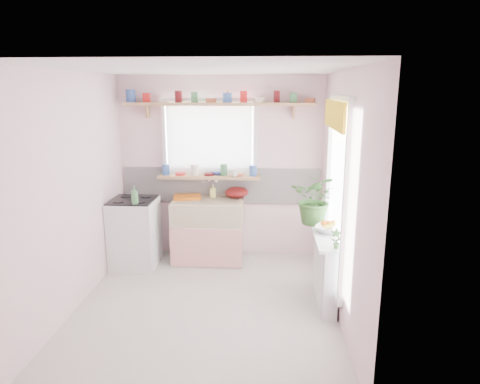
{
  "coord_description": "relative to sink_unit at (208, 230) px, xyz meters",
  "views": [
    {
      "loc": [
        0.64,
        -4.22,
        2.32
      ],
      "look_at": [
        0.33,
        0.55,
        1.16
      ],
      "focal_mm": 32.0,
      "sensor_mm": 36.0,
      "label": 1
    }
  ],
  "objects": [
    {
      "name": "colander",
      "position": [
        0.38,
        0.21,
        0.49
      ],
      "size": [
        0.33,
        0.33,
        0.15
      ],
      "primitive_type": "ellipsoid",
      "rotation": [
        0.0,
        0.0,
        -0.01
      ],
      "color": "#611011",
      "rests_on": "sink_unit"
    },
    {
      "name": "room",
      "position": [
        0.81,
        -0.43,
        0.94
      ],
      "size": [
        3.2,
        3.2,
        3.2
      ],
      "color": "beige",
      "rests_on": "ground"
    },
    {
      "name": "shelf_vase",
      "position": [
        0.26,
        0.24,
        1.78
      ],
      "size": [
        0.17,
        0.17,
        0.15
      ],
      "primitive_type": "imported",
      "rotation": [
        0.0,
        0.0,
        0.27
      ],
      "color": "#98592E",
      "rests_on": "pine_shelf"
    },
    {
      "name": "fruit",
      "position": [
        1.49,
        -0.99,
        0.44
      ],
      "size": [
        0.2,
        0.14,
        0.1
      ],
      "color": "orange",
      "rests_on": "fruit_bowl"
    },
    {
      "name": "pine_shelf",
      "position": [
        0.15,
        0.18,
        1.69
      ],
      "size": [
        2.52,
        0.24,
        0.04
      ],
      "primitive_type": "cube",
      "color": "tan",
      "rests_on": "room"
    },
    {
      "name": "radiator_ledge",
      "position": [
        1.45,
        -1.09,
        -0.03
      ],
      "size": [
        0.22,
        0.95,
        0.78
      ],
      "color": "white",
      "rests_on": "ground"
    },
    {
      "name": "jade_plant",
      "position": [
        1.36,
        -0.69,
        0.64
      ],
      "size": [
        0.67,
        0.63,
        0.6
      ],
      "primitive_type": "imported",
      "rotation": [
        0.0,
        0.0,
        -0.35
      ],
      "color": "#305C25",
      "rests_on": "radiator_ledge"
    },
    {
      "name": "cooker_bottle",
      "position": [
        -0.85,
        -0.46,
        0.6
      ],
      "size": [
        0.11,
        0.11,
        0.23
      ],
      "primitive_type": "imported",
      "rotation": [
        0.0,
        0.0,
        0.28
      ],
      "color": "#478E4F",
      "rests_on": "cooker"
    },
    {
      "name": "dish_tray",
      "position": [
        -0.3,
        0.11,
        0.44
      ],
      "size": [
        0.41,
        0.33,
        0.04
      ],
      "primitive_type": "cube",
      "rotation": [
        0.0,
        0.0,
        0.18
      ],
      "color": "orange",
      "rests_on": "sink_unit"
    },
    {
      "name": "sink_unit",
      "position": [
        0.0,
        0.0,
        0.0
      ],
      "size": [
        0.95,
        0.65,
        1.11
      ],
      "color": "white",
      "rests_on": "ground"
    },
    {
      "name": "sill_bowl",
      "position": [
        0.1,
        0.25,
        0.75
      ],
      "size": [
        0.21,
        0.21,
        0.05
      ],
      "primitive_type": "imported",
      "rotation": [
        0.0,
        0.0,
        0.26
      ],
      "color": "#344CAB",
      "rests_on": "windowsill"
    },
    {
      "name": "windowsill",
      "position": [
        -0.0,
        0.19,
        0.71
      ],
      "size": [
        1.4,
        0.22,
        0.04
      ],
      "primitive_type": "cube",
      "color": "tan",
      "rests_on": "room"
    },
    {
      "name": "sill_cup",
      "position": [
        0.35,
        0.13,
        0.77
      ],
      "size": [
        0.13,
        0.13,
        0.09
      ],
      "primitive_type": "imported",
      "rotation": [
        0.0,
        0.0,
        0.24
      ],
      "color": "beige",
      "rests_on": "windowsill"
    },
    {
      "name": "soap_bottle_sink",
      "position": [
        0.04,
        0.21,
        0.51
      ],
      "size": [
        0.08,
        0.08,
        0.17
      ],
      "primitive_type": "imported",
      "rotation": [
        0.0,
        0.0,
        0.03
      ],
      "color": "#D5D960",
      "rests_on": "sink_unit"
    },
    {
      "name": "cooker",
      "position": [
        -0.95,
        -0.24,
        0.03
      ],
      "size": [
        0.58,
        0.58,
        0.93
      ],
      "color": "white",
      "rests_on": "ground"
    },
    {
      "name": "shelf_crockery",
      "position": [
        0.11,
        0.18,
        1.76
      ],
      "size": [
        2.47,
        0.11,
        0.12
      ],
      "color": "#3359A5",
      "rests_on": "pine_shelf"
    },
    {
      "name": "sill_crockery",
      "position": [
        -0.02,
        0.19,
        0.78
      ],
      "size": [
        1.35,
        0.11,
        0.12
      ],
      "color": "#3359A5",
      "rests_on": "windowsill"
    },
    {
      "name": "herb_pot",
      "position": [
        1.48,
        -1.49,
        0.45
      ],
      "size": [
        0.11,
        0.08,
        0.2
      ],
      "primitive_type": "imported",
      "rotation": [
        0.0,
        0.0,
        -0.05
      ],
      "color": "#366327",
      "rests_on": "radiator_ledge"
    },
    {
      "name": "fruit_bowl",
      "position": [
        1.48,
        -1.0,
        0.38
      ],
      "size": [
        0.4,
        0.4,
        0.07
      ],
      "primitive_type": "imported",
      "rotation": [
        0.0,
        0.0,
        -0.43
      ],
      "color": "silver",
      "rests_on": "radiator_ledge"
    }
  ]
}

